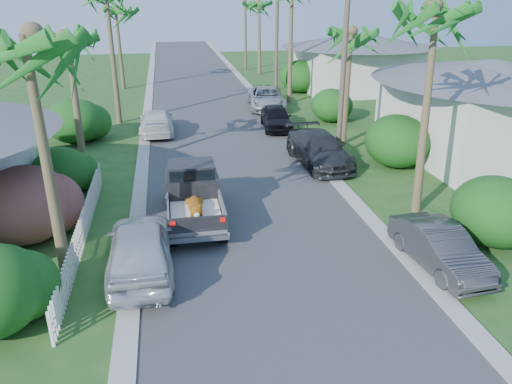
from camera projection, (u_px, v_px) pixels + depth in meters
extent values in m
plane|color=#234D1D|center=(295.00, 319.00, 13.01)|extent=(120.00, 120.00, 0.00)
cube|color=#38383A|center=(209.00, 109.00, 35.78)|extent=(8.00, 100.00, 0.02)
cube|color=#A5A39E|center=(148.00, 111.00, 35.07)|extent=(0.60, 100.00, 0.06)
cube|color=#A5A39E|center=(267.00, 106.00, 36.48)|extent=(0.60, 100.00, 0.06)
cylinder|color=black|center=(172.00, 236.00, 16.58)|extent=(0.28, 0.76, 0.76)
cylinder|color=black|center=(223.00, 232.00, 16.86)|extent=(0.28, 0.76, 0.76)
cylinder|color=black|center=(170.00, 198.00, 19.54)|extent=(0.28, 0.76, 0.76)
cylinder|color=black|center=(213.00, 195.00, 19.82)|extent=(0.28, 0.76, 0.76)
cube|color=gray|center=(196.00, 219.00, 17.22)|extent=(1.90, 2.40, 0.24)
cube|color=gray|center=(168.00, 211.00, 16.93)|extent=(0.06, 2.40, 0.55)
cube|color=gray|center=(222.00, 207.00, 17.23)|extent=(0.06, 2.40, 0.55)
cube|color=black|center=(198.00, 224.00, 16.02)|extent=(1.92, 0.08, 0.52)
cube|color=silver|center=(199.00, 238.00, 16.04)|extent=(1.98, 0.18, 0.18)
cube|color=red|center=(173.00, 224.00, 15.80)|extent=(0.18, 0.05, 0.14)
cube|color=red|center=(223.00, 220.00, 16.06)|extent=(0.18, 0.05, 0.14)
cube|color=black|center=(192.00, 188.00, 18.75)|extent=(1.94, 1.65, 1.10)
cube|color=black|center=(191.00, 170.00, 18.47)|extent=(1.70, 1.35, 0.55)
cube|color=black|center=(192.00, 177.00, 17.87)|extent=(1.60, 0.05, 0.45)
cube|color=black|center=(190.00, 180.00, 19.94)|extent=(1.94, 1.20, 0.80)
cube|color=white|center=(196.00, 214.00, 17.15)|extent=(1.70, 2.10, 0.16)
ellipsoid|color=orange|center=(195.00, 205.00, 17.13)|extent=(0.48, 1.25, 0.43)
sphere|color=orange|center=(197.00, 211.00, 16.41)|extent=(0.40, 0.40, 0.40)
ellipsoid|color=white|center=(195.00, 207.00, 17.16)|extent=(0.32, 0.86, 0.18)
imported|color=#313336|center=(440.00, 248.00, 15.22)|extent=(1.70, 4.09, 1.31)
imported|color=#282B2D|center=(319.00, 149.00, 24.22)|extent=(2.54, 5.39, 1.52)
imported|color=black|center=(276.00, 118.00, 30.45)|extent=(2.01, 4.28, 1.41)
imported|color=#B2B5B9|center=(267.00, 98.00, 35.60)|extent=(3.02, 5.60, 1.49)
imported|color=silver|center=(140.00, 248.00, 14.90)|extent=(2.00, 4.82, 1.63)
imported|color=silver|center=(157.00, 122.00, 29.48)|extent=(1.96, 4.81, 1.40)
cone|color=brown|center=(48.00, 169.00, 13.40)|extent=(0.36, 0.71, 7.01)
cone|color=brown|center=(77.00, 110.00, 21.65)|extent=(0.36, 0.61, 6.21)
cone|color=brown|center=(113.00, 59.00, 30.56)|extent=(0.36, 0.36, 8.00)
cone|color=brown|center=(120.00, 50.00, 41.69)|extent=(0.36, 0.75, 6.51)
cone|color=brown|center=(425.00, 115.00, 18.09)|extent=(0.36, 0.73, 7.51)
cone|color=brown|center=(347.00, 90.00, 26.63)|extent=(0.36, 0.54, 6.01)
cone|color=brown|center=(291.00, 47.00, 36.17)|extent=(0.36, 0.36, 8.20)
cone|color=brown|center=(259.00, 39.00, 49.24)|extent=(0.36, 0.63, 6.81)
ellipsoid|color=#B61A4D|center=(26.00, 204.00, 16.70)|extent=(3.00, 3.30, 2.60)
ellipsoid|color=#124013|center=(61.00, 172.00, 20.53)|extent=(2.40, 2.64, 2.00)
ellipsoid|color=#124013|center=(75.00, 121.00, 27.64)|extent=(3.20, 3.52, 2.40)
ellipsoid|color=#124013|center=(496.00, 211.00, 16.56)|extent=(2.80, 3.08, 2.30)
ellipsoid|color=#124013|center=(397.00, 141.00, 23.84)|extent=(3.00, 3.30, 2.50)
ellipsoid|color=#124013|center=(331.00, 105.00, 32.07)|extent=(2.60, 2.86, 2.10)
ellipsoid|color=#124013|center=(299.00, 76.00, 41.17)|extent=(3.20, 3.52, 2.60)
cube|color=white|center=(83.00, 228.00, 16.84)|extent=(0.10, 11.00, 1.00)
cube|color=silver|center=(485.00, 118.00, 25.36)|extent=(8.00, 9.00, 3.80)
cone|color=#595B60|center=(494.00, 70.00, 24.45)|extent=(6.48, 6.48, 1.00)
cube|color=silver|center=(357.00, 69.00, 41.80)|extent=(9.00, 8.00, 3.60)
cone|color=#595B60|center=(359.00, 40.00, 40.93)|extent=(6.48, 6.48, 1.00)
cylinder|color=brown|center=(343.00, 67.00, 24.07)|extent=(0.26, 0.26, 9.00)
cylinder|color=brown|center=(277.00, 39.00, 37.74)|extent=(0.26, 0.26, 9.00)
cylinder|color=brown|center=(245.00, 25.00, 51.41)|extent=(0.26, 0.26, 9.00)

